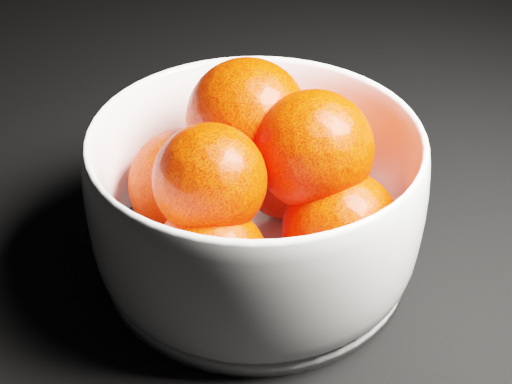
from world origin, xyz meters
TOP-DOWN VIEW (x-y plane):
  - bowl at (0.25, 0.25)m, footprint 0.22×0.22m
  - orange_pile at (0.25, 0.25)m, footprint 0.18×0.18m

SIDE VIEW (x-z plane):
  - bowl at x=0.25m, z-range 0.00..0.11m
  - orange_pile at x=0.25m, z-range 0.01..0.13m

